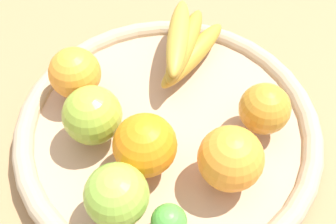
# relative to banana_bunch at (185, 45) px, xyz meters

# --- Properties ---
(ground_plane) EXTENTS (2.40, 2.40, 0.00)m
(ground_plane) POSITION_rel_banana_bunch_xyz_m (-0.12, 0.01, -0.07)
(ground_plane) COLOR #9A744A
(ground_plane) RESTS_ON ground
(basket) EXTENTS (0.43, 0.43, 0.04)m
(basket) POSITION_rel_banana_bunch_xyz_m (-0.12, 0.01, -0.05)
(basket) COLOR tan
(basket) RESTS_ON ground_plane
(banana_bunch) EXTENTS (0.16, 0.10, 0.06)m
(banana_bunch) POSITION_rel_banana_bunch_xyz_m (0.00, 0.00, 0.00)
(banana_bunch) COLOR #B88E2E
(banana_bunch) RESTS_ON basket
(apple_2) EXTENTS (0.10, 0.10, 0.08)m
(apple_2) POSITION_rel_banana_bunch_xyz_m (-0.15, 0.11, 0.01)
(apple_2) COLOR #93AE36
(apple_2) RESTS_ON basket
(orange_0) EXTENTS (0.09, 0.09, 0.07)m
(orange_0) POSITION_rel_banana_bunch_xyz_m (-0.08, 0.15, 0.01)
(orange_0) COLOR orange
(orange_0) RESTS_ON basket
(orange_2) EXTENTS (0.11, 0.11, 0.08)m
(orange_2) POSITION_rel_banana_bunch_xyz_m (-0.19, -0.07, 0.01)
(orange_2) COLOR orange
(orange_2) RESTS_ON basket
(lime_0) EXTENTS (0.04, 0.04, 0.04)m
(lime_0) POSITION_rel_banana_bunch_xyz_m (-0.27, -0.01, -0.01)
(lime_0) COLOR #4B9838
(lime_0) RESTS_ON basket
(apple_0) EXTENTS (0.09, 0.09, 0.07)m
(apple_0) POSITION_rel_banana_bunch_xyz_m (-0.25, 0.05, 0.01)
(apple_0) COLOR #8CB83C
(apple_0) RESTS_ON basket
(orange_1) EXTENTS (0.11, 0.11, 0.08)m
(orange_1) POSITION_rel_banana_bunch_xyz_m (-0.19, 0.03, 0.01)
(orange_1) COLOR orange
(orange_1) RESTS_ON basket
(apple_1) EXTENTS (0.08, 0.08, 0.07)m
(apple_1) POSITION_rel_banana_bunch_xyz_m (-0.11, -0.11, 0.00)
(apple_1) COLOR #C08628
(apple_1) RESTS_ON basket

